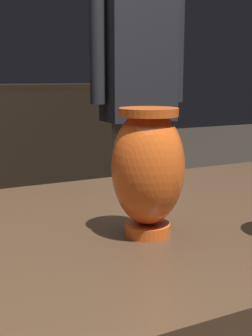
% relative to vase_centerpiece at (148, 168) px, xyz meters
% --- Properties ---
extents(vase_centerpiece, '(0.11, 0.11, 0.19)m').
position_rel_vase_centerpiece_xyz_m(vase_centerpiece, '(0.00, 0.00, 0.00)').
color(vase_centerpiece, '#E55B1E').
rests_on(vase_centerpiece, display_plinth).
extents(shelf_vase_far_right, '(0.16, 0.16, 0.13)m').
position_rel_vase_centerpiece_xyz_m(shelf_vase_far_right, '(1.00, 2.29, 0.18)').
color(shelf_vase_far_right, orange).
rests_on(shelf_vase_far_right, back_display_shelf).
extents(visitor_near_right, '(0.47, 0.19, 1.69)m').
position_rel_vase_centerpiece_xyz_m(visitor_near_right, '(0.67, 1.28, 0.10)').
color(visitor_near_right, '#846B56').
rests_on(visitor_near_right, ground_plane).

